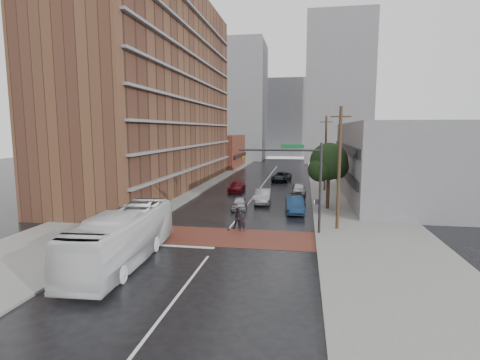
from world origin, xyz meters
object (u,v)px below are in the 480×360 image
(suv_travel, at_px, (281,177))
(car_parked_mid, at_px, (296,201))
(transit_bus, at_px, (123,237))
(car_travel_b, at_px, (263,196))
(pedestrian_b, at_px, (238,218))
(car_parked_far, at_px, (299,189))
(pedestrian_a, at_px, (242,220))
(car_parked_near, at_px, (295,205))
(car_travel_c, at_px, (237,187))
(car_travel_a, at_px, (239,203))

(suv_travel, distance_m, car_parked_mid, 19.80)
(transit_bus, distance_m, car_travel_b, 21.28)
(pedestrian_b, relative_size, car_parked_far, 0.43)
(pedestrian_a, bearing_deg, car_parked_near, 61.97)
(transit_bus, bearing_deg, car_parked_far, 65.57)
(transit_bus, distance_m, pedestrian_b, 10.61)
(car_travel_b, relative_size, car_parked_mid, 1.19)
(car_parked_far, bearing_deg, suv_travel, 102.37)
(pedestrian_a, distance_m, car_travel_c, 19.63)
(suv_travel, height_order, car_parked_mid, suv_travel)
(car_travel_b, xyz_separation_m, car_parked_near, (3.63, -4.28, -0.00))
(transit_bus, height_order, car_parked_far, transit_bus)
(car_parked_mid, xyz_separation_m, car_parked_far, (0.12, 7.68, 0.14))
(transit_bus, xyz_separation_m, pedestrian_b, (5.59, 8.99, -0.70))
(car_parked_near, bearing_deg, car_parked_mid, 82.67)
(suv_travel, bearing_deg, transit_bus, -92.63)
(car_parked_mid, bearing_deg, car_parked_near, -97.81)
(pedestrian_a, relative_size, car_travel_a, 0.48)
(car_travel_b, relative_size, car_travel_c, 1.04)
(transit_bus, xyz_separation_m, car_parked_near, (10.03, 15.99, -0.83))
(pedestrian_b, height_order, car_parked_mid, pedestrian_b)
(car_parked_far, bearing_deg, car_travel_a, -121.73)
(transit_bus, relative_size, car_parked_mid, 2.87)
(transit_bus, bearing_deg, pedestrian_a, 50.93)
(transit_bus, xyz_separation_m, car_travel_b, (6.41, 20.27, -0.83))
(pedestrian_b, bearing_deg, car_parked_near, 44.32)
(car_parked_mid, bearing_deg, pedestrian_a, -116.71)
(car_travel_c, distance_m, car_parked_mid, 11.71)
(pedestrian_a, bearing_deg, car_travel_a, 101.33)
(transit_bus, bearing_deg, pedestrian_b, 54.69)
(transit_bus, distance_m, car_parked_far, 28.72)
(car_parked_near, xyz_separation_m, car_parked_far, (0.24, 10.82, -0.06))
(car_travel_a, bearing_deg, car_parked_far, 54.97)
(transit_bus, relative_size, car_travel_b, 2.42)
(transit_bus, distance_m, pedestrian_a, 10.38)
(car_travel_a, distance_m, suv_travel, 22.24)
(car_parked_mid, bearing_deg, car_travel_c, 127.59)
(suv_travel, bearing_deg, car_parked_mid, -73.76)
(car_travel_a, relative_size, car_parked_far, 0.87)
(pedestrian_b, xyz_separation_m, car_parked_near, (4.45, 7.00, -0.13))
(car_travel_a, relative_size, car_parked_near, 0.78)
(car_travel_a, xyz_separation_m, suv_travel, (3.01, 22.03, 0.11))
(car_travel_b, height_order, car_parked_near, same)
(car_parked_near, bearing_deg, suv_travel, 91.53)
(car_travel_a, height_order, car_parked_mid, car_travel_a)
(car_travel_b, xyz_separation_m, car_parked_far, (3.87, 6.54, -0.06))
(transit_bus, bearing_deg, car_parked_mid, 58.58)
(car_parked_far, bearing_deg, car_parked_near, -92.64)
(car_travel_b, relative_size, car_parked_near, 1.00)
(car_travel_a, relative_size, suv_travel, 0.69)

